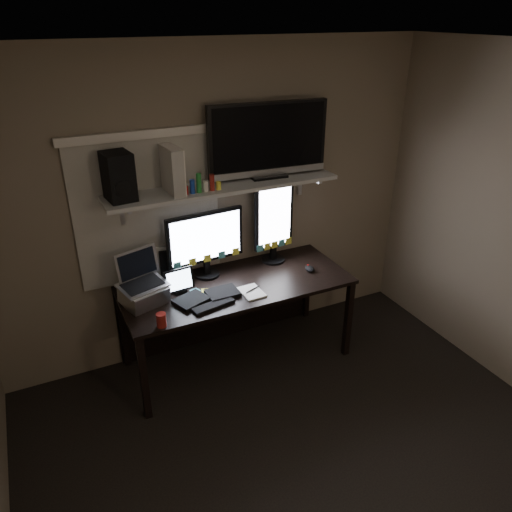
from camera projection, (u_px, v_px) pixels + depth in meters
floor at (330, 488)px, 3.09m from camera, size 3.60×3.60×0.00m
ceiling at (372, 55)px, 1.98m from camera, size 3.60×3.60×0.00m
back_wall at (217, 206)px, 3.99m from camera, size 3.60×0.00×3.60m
window_blinds at (149, 212)px, 3.74m from camera, size 1.10×0.02×1.10m
desk at (231, 295)px, 4.09m from camera, size 1.80×0.75×0.73m
wall_shelf at (224, 187)px, 3.75m from camera, size 1.80×0.35×0.03m
monitor_landscape at (206, 244)px, 3.91m from camera, size 0.64×0.11×0.56m
monitor_portrait at (274, 222)px, 4.11m from camera, size 0.36×0.10×0.71m
keyboard at (207, 297)px, 3.70m from camera, size 0.52×0.28×0.03m
mouse at (310, 269)px, 4.10m from camera, size 0.09×0.12×0.04m
notepad at (252, 292)px, 3.78m from camera, size 0.16×0.22×0.01m
tablet at (179, 281)px, 3.75m from camera, size 0.24×0.12×0.20m
file_sorter at (173, 262)px, 3.96m from camera, size 0.22×0.13×0.26m
laptop at (142, 281)px, 3.57m from camera, size 0.40×0.36×0.38m
cup at (161, 320)px, 3.37m from camera, size 0.08×0.08×0.10m
sticky_notes at (214, 292)px, 3.79m from camera, size 0.29×0.22×0.00m
tv at (268, 140)px, 3.80m from camera, size 0.96×0.24×0.57m
game_console at (173, 170)px, 3.51m from camera, size 0.11×0.28×0.33m
speaker at (118, 176)px, 3.38m from camera, size 0.20×0.24×0.33m
bottles at (202, 182)px, 3.56m from camera, size 0.23×0.06×0.14m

